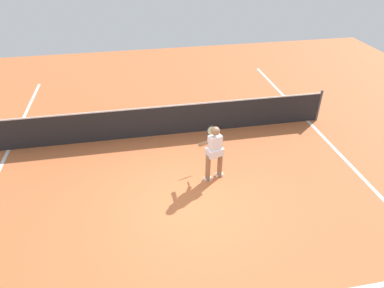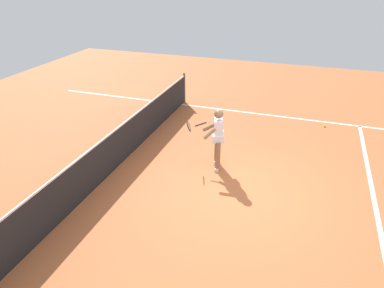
# 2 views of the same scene
# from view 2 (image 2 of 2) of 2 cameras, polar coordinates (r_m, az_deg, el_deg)

# --- Properties ---
(ground_plane) EXTENTS (23.82, 23.82, 0.00)m
(ground_plane) POSITION_cam_2_polar(r_m,az_deg,el_deg) (8.15, 8.21, -7.64)
(ground_plane) COLOR #C66638
(service_line_marking) EXTENTS (9.51, 0.10, 0.01)m
(service_line_marking) POSITION_cam_2_polar(r_m,az_deg,el_deg) (8.26, 27.73, -10.39)
(service_line_marking) COLOR white
(service_line_marking) RESTS_ON ground
(sideline_right_marking) EXTENTS (0.10, 16.33, 0.01)m
(sideline_right_marking) POSITION_cam_2_polar(r_m,az_deg,el_deg) (12.33, 12.63, 4.53)
(sideline_right_marking) COLOR white
(sideline_right_marking) RESTS_ON ground
(court_net) EXTENTS (10.19, 0.08, 1.09)m
(court_net) POSITION_cam_2_polar(r_m,az_deg,el_deg) (8.90, -12.43, -0.97)
(court_net) COLOR #4C4C51
(court_net) RESTS_ON ground
(tennis_player) EXTENTS (0.66, 1.09, 1.55)m
(tennis_player) POSITION_cam_2_polar(r_m,az_deg,el_deg) (8.64, 4.01, 1.24)
(tennis_player) COLOR #8C6647
(tennis_player) RESTS_ON ground
(tennis_ball_far) EXTENTS (0.07, 0.07, 0.07)m
(tennis_ball_far) POSITION_cam_2_polar(r_m,az_deg,el_deg) (11.93, 20.57, 2.76)
(tennis_ball_far) COLOR #D1E533
(tennis_ball_far) RESTS_ON ground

